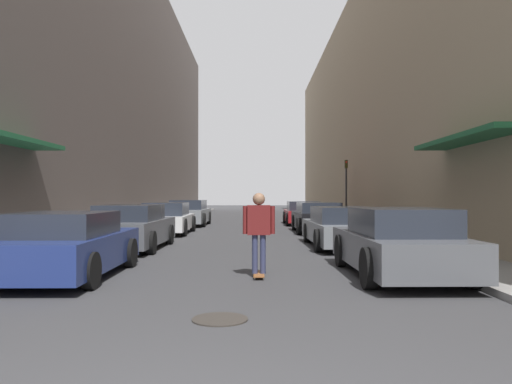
% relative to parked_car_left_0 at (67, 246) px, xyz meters
% --- Properties ---
extents(ground, '(114.87, 114.87, 0.00)m').
position_rel_parked_car_left_0_xyz_m(ground, '(3.13, 14.22, -0.60)').
color(ground, '#38383A').
extents(curb_strip_left, '(1.80, 52.21, 0.12)m').
position_rel_parked_car_left_0_xyz_m(curb_strip_left, '(-1.88, 19.44, -0.54)').
color(curb_strip_left, gray).
rests_on(curb_strip_left, ground).
extents(curb_strip_right, '(1.80, 52.21, 0.12)m').
position_rel_parked_car_left_0_xyz_m(curb_strip_right, '(8.14, 19.44, -0.54)').
color(curb_strip_right, gray).
rests_on(curb_strip_right, ground).
extents(building_row_left, '(4.90, 52.21, 15.87)m').
position_rel_parked_car_left_0_xyz_m(building_row_left, '(-4.78, 19.44, 7.34)').
color(building_row_left, '#564C47').
rests_on(building_row_left, ground).
extents(building_row_right, '(4.90, 52.21, 13.15)m').
position_rel_parked_car_left_0_xyz_m(building_row_right, '(11.04, 19.44, 5.97)').
color(building_row_right, tan).
rests_on(building_row_right, ground).
extents(parked_car_left_0, '(1.96, 4.18, 1.23)m').
position_rel_parked_car_left_0_xyz_m(parked_car_left_0, '(0.00, 0.00, 0.00)').
color(parked_car_left_0, navy).
rests_on(parked_car_left_0, ground).
extents(parked_car_left_1, '(1.87, 4.47, 1.28)m').
position_rel_parked_car_left_0_xyz_m(parked_car_left_1, '(0.01, 4.99, 0.02)').
color(parked_car_left_1, '#515459').
rests_on(parked_car_left_1, ground).
extents(parked_car_left_2, '(1.90, 4.27, 1.27)m').
position_rel_parked_car_left_0_xyz_m(parked_car_left_2, '(0.01, 10.73, 0.01)').
color(parked_car_left_2, silver).
rests_on(parked_car_left_2, ground).
extents(parked_car_left_3, '(1.96, 4.52, 1.32)m').
position_rel_parked_car_left_0_xyz_m(parked_car_left_3, '(0.13, 16.38, 0.04)').
color(parked_car_left_3, gray).
rests_on(parked_car_left_3, ground).
extents(parked_car_right_0, '(1.89, 4.31, 1.31)m').
position_rel_parked_car_left_0_xyz_m(parked_car_right_0, '(6.31, 0.07, 0.04)').
color(parked_car_right_0, '#515459').
rests_on(parked_car_right_0, ground).
extents(parked_car_right_1, '(1.91, 4.73, 1.21)m').
position_rel_parked_car_left_0_xyz_m(parked_car_right_1, '(6.15, 5.55, -0.01)').
color(parked_car_right_1, gray).
rests_on(parked_car_right_1, ground).
extents(parked_car_right_2, '(1.96, 4.23, 1.26)m').
position_rel_parked_car_left_0_xyz_m(parked_car_right_2, '(6.20, 11.49, 0.02)').
color(parked_car_right_2, black).
rests_on(parked_car_right_2, ground).
extents(parked_car_right_3, '(1.95, 4.26, 1.24)m').
position_rel_parked_car_left_0_xyz_m(parked_car_right_3, '(6.10, 17.28, 0.00)').
color(parked_car_right_3, maroon).
rests_on(parked_car_right_3, ground).
extents(skateboarder, '(0.61, 0.78, 1.60)m').
position_rel_parked_car_left_0_xyz_m(skateboarder, '(3.65, 0.01, 0.38)').
color(skateboarder, brown).
rests_on(skateboarder, ground).
extents(manhole_cover, '(0.70, 0.70, 0.02)m').
position_rel_parked_car_left_0_xyz_m(manhole_cover, '(3.15, -3.23, -0.59)').
color(manhole_cover, '#332D28').
rests_on(manhole_cover, ground).
extents(traffic_light, '(0.16, 0.22, 3.40)m').
position_rel_parked_car_left_0_xyz_m(traffic_light, '(8.59, 18.12, 1.63)').
color(traffic_light, '#2D2D2D').
rests_on(traffic_light, curb_strip_right).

